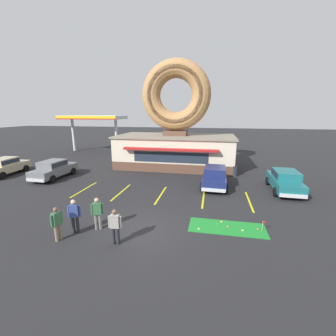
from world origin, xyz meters
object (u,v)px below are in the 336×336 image
golf_ball (217,224)px  pedestrian_hooded_kid (57,222)px  pedestrian_blue_sweater_man (115,225)px  car_champagne (5,166)px  car_grey (54,168)px  pedestrian_leather_jacket_man (74,215)px  car_teal (285,180)px  trash_bin (235,171)px  putting_flag_pin (263,224)px  pedestrian_clipboard_woman (97,212)px  car_navy (215,176)px

golf_ball → pedestrian_hooded_kid: (-7.12, -2.89, 0.84)m
pedestrian_blue_sweater_man → car_champagne: bearing=149.7°
car_grey → pedestrian_leather_jacket_man: pedestrian_leather_jacket_man is taller
car_teal → pedestrian_hooded_kid: size_ratio=2.85×
golf_ball → trash_bin: (1.69, 9.92, 0.45)m
golf_ball → pedestrian_blue_sweater_man: size_ratio=0.03×
car_champagne → car_teal: 24.34m
putting_flag_pin → pedestrian_blue_sweater_man: 7.05m
pedestrian_blue_sweater_man → pedestrian_clipboard_woman: size_ratio=0.99×
pedestrian_leather_jacket_man → pedestrian_clipboard_woman: (0.92, 0.51, -0.02)m
pedestrian_leather_jacket_man → pedestrian_blue_sweater_man: bearing=-13.2°
golf_ball → car_grey: bearing=157.0°
pedestrian_hooded_kid → car_grey: bearing=128.4°
putting_flag_pin → pedestrian_hooded_kid: (-9.31, -2.61, 0.45)m
car_champagne → putting_flag_pin: bearing=-16.4°
car_grey → pedestrian_clipboard_woman: size_ratio=2.76×
pedestrian_hooded_kid → trash_bin: pedestrian_hooded_kid is taller
golf_ball → pedestrian_blue_sweater_man: 5.24m
car_teal → car_grey: (-19.13, -0.28, 0.00)m
car_teal → pedestrian_clipboard_woman: size_ratio=2.75×
golf_ball → pedestrian_blue_sweater_man: pedestrian_blue_sweater_man is taller
car_champagne → pedestrian_hooded_kid: pedestrian_hooded_kid is taller
car_grey → trash_bin: size_ratio=4.72×
car_navy → putting_flag_pin: bearing=-70.8°
putting_flag_pin → pedestrian_hooded_kid: bearing=-164.3°
pedestrian_clipboard_woman → trash_bin: bearing=56.9°
golf_ball → car_champagne: (-19.40, 6.08, 0.82)m
car_champagne → car_grey: (5.21, -0.05, 0.00)m
car_grey → pedestrian_leather_jacket_man: 11.05m
pedestrian_hooded_kid → putting_flag_pin: bearing=15.7°
car_champagne → pedestrian_clipboard_woman: size_ratio=2.78×
pedestrian_blue_sweater_man → pedestrian_leather_jacket_man: (-2.33, 0.55, 0.03)m
pedestrian_blue_sweater_man → pedestrian_clipboard_woman: 1.76m
pedestrian_clipboard_woman → pedestrian_leather_jacket_man: bearing=-151.1°
pedestrian_blue_sweater_man → pedestrian_hooded_kid: (-2.70, -0.21, -0.02)m
putting_flag_pin → pedestrian_blue_sweater_man: (-6.61, -2.40, 0.47)m
putting_flag_pin → pedestrian_leather_jacket_man: bearing=-168.3°
car_teal → pedestrian_leather_jacket_man: pedestrian_leather_jacket_man is taller
putting_flag_pin → car_teal: bearing=67.4°
pedestrian_hooded_kid → pedestrian_leather_jacket_man: 0.85m
pedestrian_hooded_kid → pedestrian_blue_sweater_man: bearing=4.4°
pedestrian_leather_jacket_man → putting_flag_pin: bearing=11.7°
car_champagne → car_navy: bearing=1.1°
car_champagne → pedestrian_hooded_kid: size_ratio=2.88×
pedestrian_blue_sweater_man → car_navy: bearing=64.9°
trash_bin → car_teal: bearing=-48.1°
car_champagne → car_grey: same height
putting_flag_pin → car_champagne: (-21.59, 6.35, 0.43)m
car_navy → car_champagne: bearing=-178.9°
pedestrian_blue_sweater_man → trash_bin: (6.11, 12.60, -0.41)m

